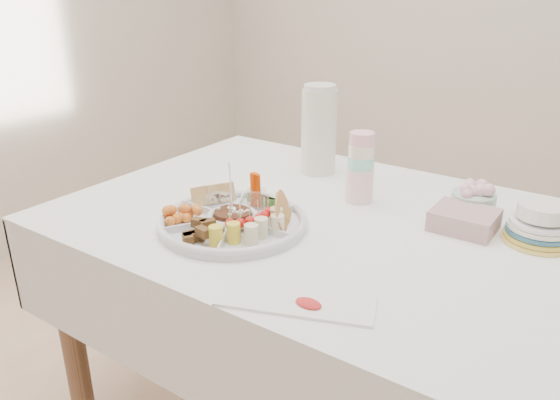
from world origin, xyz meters
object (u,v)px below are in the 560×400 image
Objects in this scene: party_tray at (233,219)px; plate_stack at (540,222)px; dining_table at (334,337)px; thermos at (319,129)px.

plate_stack is at bearing 28.31° from party_tray.
party_tray reaches higher than dining_table.
thermos is at bearing 129.36° from dining_table.
dining_table is 0.66m from thermos.
dining_table is 5.11× the size of thermos.
thermos reaches higher than party_tray.
party_tray is at bearing -151.69° from plate_stack.
dining_table is at bearing -161.04° from plate_stack.
thermos is at bearing 168.58° from plate_stack.
plate_stack reaches higher than party_tray.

